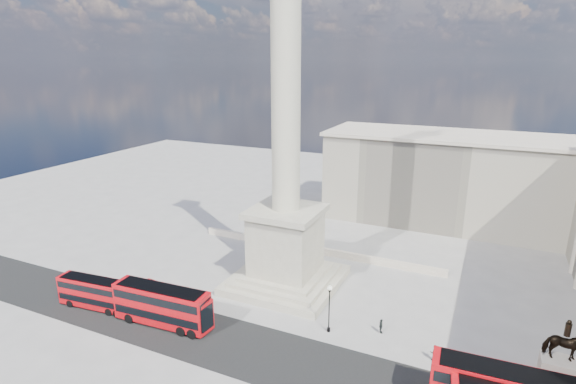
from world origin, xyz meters
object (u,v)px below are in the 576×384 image
(red_bus_a, at_px, (162,305))
(pedestrian_walking, at_px, (474,380))
(victorian_lamp, at_px, (329,305))
(nelsons_column, at_px, (286,193))
(equestrian_statue, at_px, (559,375))
(red_bus_e, at_px, (96,293))
(pedestrian_standing, at_px, (434,353))
(red_bus_b, at_px, (174,307))
(pedestrian_crossing, at_px, (381,326))

(red_bus_a, height_order, pedestrian_walking, red_bus_a)
(victorian_lamp, xyz_separation_m, pedestrian_walking, (15.34, -3.03, -2.39))
(nelsons_column, distance_m, equestrian_statue, 34.27)
(red_bus_e, height_order, victorian_lamp, victorian_lamp)
(red_bus_e, bearing_deg, pedestrian_standing, 4.53)
(victorian_lamp, bearing_deg, equestrian_statue, -4.85)
(red_bus_a, xyz_separation_m, red_bus_b, (1.00, 0.78, -0.35))
(red_bus_a, xyz_separation_m, pedestrian_crossing, (23.18, 8.83, -1.62))
(victorian_lamp, bearing_deg, pedestrian_standing, -1.11)
(equestrian_statue, bearing_deg, pedestrian_walking, -170.08)
(red_bus_a, distance_m, pedestrian_walking, 33.35)
(red_bus_b, distance_m, pedestrian_walking, 32.27)
(nelsons_column, bearing_deg, equestrian_statue, -18.15)
(red_bus_b, distance_m, victorian_lamp, 17.82)
(nelsons_column, relative_size, pedestrian_crossing, 29.36)
(red_bus_a, height_order, red_bus_b, red_bus_a)
(red_bus_b, height_order, victorian_lamp, victorian_lamp)
(pedestrian_crossing, bearing_deg, red_bus_b, 86.29)
(pedestrian_standing, bearing_deg, equestrian_statue, 151.12)
(red_bus_e, distance_m, equestrian_statue, 49.95)
(red_bus_e, height_order, equestrian_statue, equestrian_statue)
(victorian_lamp, distance_m, pedestrian_standing, 11.70)
(red_bus_a, distance_m, red_bus_e, 9.92)
(pedestrian_walking, bearing_deg, pedestrian_crossing, 145.72)
(pedestrian_walking, relative_size, pedestrian_crossing, 1.14)
(equestrian_statue, bearing_deg, victorian_lamp, 175.15)
(red_bus_a, relative_size, pedestrian_walking, 6.06)
(red_bus_b, bearing_deg, pedestrian_walking, 10.07)
(nelsons_column, distance_m, victorian_lamp, 15.65)
(red_bus_a, bearing_deg, pedestrian_crossing, 17.38)
(pedestrian_standing, relative_size, pedestrian_crossing, 1.00)
(pedestrian_standing, bearing_deg, pedestrian_crossing, -41.96)
(red_bus_a, relative_size, victorian_lamp, 2.06)
(pedestrian_walking, relative_size, pedestrian_standing, 1.14)
(nelsons_column, relative_size, victorian_lamp, 8.73)
(equestrian_statue, bearing_deg, pedestrian_standing, 171.16)
(pedestrian_walking, bearing_deg, victorian_lamp, 162.31)
(pedestrian_standing, xyz_separation_m, pedestrian_crossing, (-6.03, 2.43, -0.00))
(red_bus_e, bearing_deg, victorian_lamp, 8.97)
(pedestrian_standing, bearing_deg, nelsons_column, -42.63)
(red_bus_e, relative_size, victorian_lamp, 1.71)
(pedestrian_standing, bearing_deg, red_bus_a, -7.67)
(red_bus_b, relative_size, victorian_lamp, 1.77)
(nelsons_column, bearing_deg, red_bus_a, -119.95)
(red_bus_e, relative_size, pedestrian_standing, 5.72)
(red_bus_e, relative_size, equestrian_statue, 1.16)
(red_bus_e, xyz_separation_m, pedestrian_crossing, (33.07, 9.36, -1.19))
(red_bus_b, relative_size, pedestrian_standing, 5.95)
(nelsons_column, bearing_deg, pedestrian_standing, -22.59)
(victorian_lamp, bearing_deg, pedestrian_crossing, 22.21)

